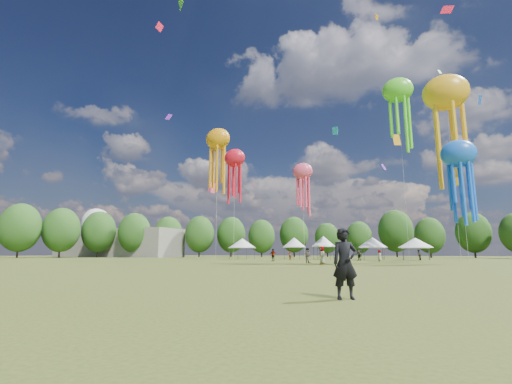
% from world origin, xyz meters
% --- Properties ---
extents(ground, '(300.00, 300.00, 0.00)m').
position_xyz_m(ground, '(0.00, 0.00, 0.00)').
color(ground, '#384416').
rests_on(ground, ground).
extents(observer_main, '(0.81, 0.73, 1.87)m').
position_xyz_m(observer_main, '(7.98, -1.03, 0.93)').
color(observer_main, black).
rests_on(observer_main, ground).
extents(spectator_near, '(1.09, 1.02, 1.78)m').
position_xyz_m(spectator_near, '(-2.18, 31.66, 0.89)').
color(spectator_near, gray).
rests_on(spectator_near, ground).
extents(spectators_far, '(20.86, 30.20, 1.90)m').
position_xyz_m(spectators_far, '(0.48, 44.38, 0.88)').
color(spectators_far, gray).
rests_on(spectators_far, ground).
extents(festival_tents, '(36.54, 10.09, 4.41)m').
position_xyz_m(festival_tents, '(-5.18, 55.69, 3.09)').
color(festival_tents, '#47474C').
rests_on(festival_tents, ground).
extents(show_kites, '(44.88, 16.19, 26.99)m').
position_xyz_m(show_kites, '(3.17, 43.71, 19.34)').
color(show_kites, red).
rests_on(show_kites, ground).
extents(small_kites, '(68.76, 55.37, 45.35)m').
position_xyz_m(small_kites, '(1.28, 41.99, 29.54)').
color(small_kites, red).
rests_on(small_kites, ground).
extents(treeline, '(201.57, 95.24, 13.43)m').
position_xyz_m(treeline, '(-3.87, 62.51, 6.54)').
color(treeline, '#38281C').
rests_on(treeline, ground).
extents(hangar, '(40.00, 12.00, 8.00)m').
position_xyz_m(hangar, '(-72.00, 72.00, 4.00)').
color(hangar, gray).
rests_on(hangar, ground).
extents(radome, '(9.00, 9.00, 16.00)m').
position_xyz_m(radome, '(-88.00, 78.00, 9.99)').
color(radome, white).
rests_on(radome, ground).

